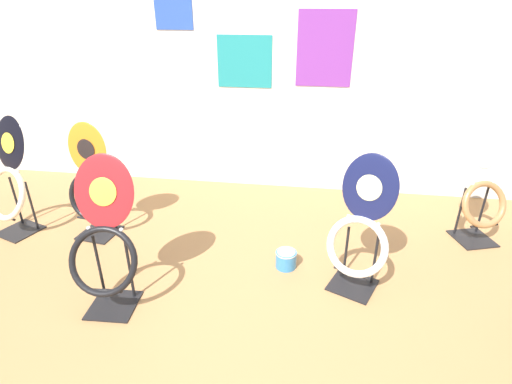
{
  "coord_description": "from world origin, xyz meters",
  "views": [
    {
      "loc": [
        0.41,
        -1.36,
        1.74
      ],
      "look_at": [
        0.07,
        1.02,
        0.55
      ],
      "focal_mm": 28.0,
      "sensor_mm": 36.0,
      "label": 1
    }
  ],
  "objects_px": {
    "toilet_seat_display_orange_sun": "(90,185)",
    "paint_can": "(286,259)",
    "toilet_seat_display_white_plain": "(483,195)",
    "toilet_seat_display_crimson_swirl": "(104,244)",
    "toilet_seat_display_navy_moon": "(360,232)",
    "toilet_seat_display_jazz_black": "(8,181)"
  },
  "relations": [
    {
      "from": "toilet_seat_display_orange_sun",
      "to": "toilet_seat_display_white_plain",
      "type": "bearing_deg",
      "value": 6.76
    },
    {
      "from": "toilet_seat_display_jazz_black",
      "to": "toilet_seat_display_navy_moon",
      "type": "distance_m",
      "value": 2.67
    },
    {
      "from": "paint_can",
      "to": "toilet_seat_display_jazz_black",
      "type": "bearing_deg",
      "value": 175.21
    },
    {
      "from": "toilet_seat_display_navy_moon",
      "to": "paint_can",
      "type": "relative_size",
      "value": 5.95
    },
    {
      "from": "toilet_seat_display_navy_moon",
      "to": "toilet_seat_display_orange_sun",
      "type": "relative_size",
      "value": 0.98
    },
    {
      "from": "toilet_seat_display_orange_sun",
      "to": "paint_can",
      "type": "xyz_separation_m",
      "value": [
        1.53,
        -0.23,
        -0.37
      ]
    },
    {
      "from": "toilet_seat_display_crimson_swirl",
      "to": "paint_can",
      "type": "distance_m",
      "value": 1.22
    },
    {
      "from": "toilet_seat_display_navy_moon",
      "to": "toilet_seat_display_jazz_black",
      "type": "bearing_deg",
      "value": 173.3
    },
    {
      "from": "toilet_seat_display_navy_moon",
      "to": "toilet_seat_display_orange_sun",
      "type": "distance_m",
      "value": 2.03
    },
    {
      "from": "toilet_seat_display_orange_sun",
      "to": "toilet_seat_display_navy_moon",
      "type": "bearing_deg",
      "value": -10.19
    },
    {
      "from": "toilet_seat_display_navy_moon",
      "to": "toilet_seat_display_white_plain",
      "type": "relative_size",
      "value": 1.09
    },
    {
      "from": "toilet_seat_display_jazz_black",
      "to": "toilet_seat_display_white_plain",
      "type": "bearing_deg",
      "value": 6.29
    },
    {
      "from": "toilet_seat_display_orange_sun",
      "to": "toilet_seat_display_white_plain",
      "type": "distance_m",
      "value": 2.99
    },
    {
      "from": "toilet_seat_display_jazz_black",
      "to": "toilet_seat_display_crimson_swirl",
      "type": "bearing_deg",
      "value": -31.48
    },
    {
      "from": "toilet_seat_display_navy_moon",
      "to": "toilet_seat_display_orange_sun",
      "type": "bearing_deg",
      "value": 169.81
    },
    {
      "from": "toilet_seat_display_navy_moon",
      "to": "toilet_seat_display_crimson_swirl",
      "type": "distance_m",
      "value": 1.55
    },
    {
      "from": "toilet_seat_display_crimson_swirl",
      "to": "paint_can",
      "type": "relative_size",
      "value": 6.22
    },
    {
      "from": "toilet_seat_display_navy_moon",
      "to": "toilet_seat_display_crimson_swirl",
      "type": "xyz_separation_m",
      "value": [
        -1.5,
        -0.4,
        0.03
      ]
    },
    {
      "from": "toilet_seat_display_jazz_black",
      "to": "paint_can",
      "type": "relative_size",
      "value": 6.15
    },
    {
      "from": "toilet_seat_display_white_plain",
      "to": "paint_can",
      "type": "xyz_separation_m",
      "value": [
        -1.44,
        -0.58,
        -0.32
      ]
    },
    {
      "from": "toilet_seat_display_white_plain",
      "to": "toilet_seat_display_navy_moon",
      "type": "bearing_deg",
      "value": -143.79
    },
    {
      "from": "paint_can",
      "to": "toilet_seat_display_white_plain",
      "type": "bearing_deg",
      "value": 22.1
    }
  ]
}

